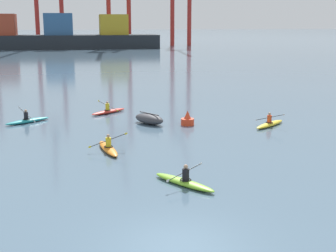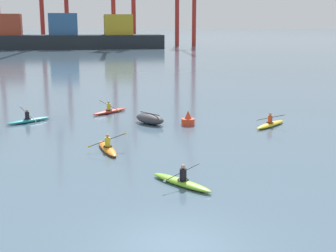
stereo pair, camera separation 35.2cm
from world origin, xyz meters
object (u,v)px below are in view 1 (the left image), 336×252
at_px(kayak_lime, 184,181).
at_px(channel_buoy, 187,120).
at_px(container_barge, 59,37).
at_px(kayak_teal, 27,120).
at_px(kayak_orange, 108,148).
at_px(kayak_yellow, 270,124).
at_px(capsized_dinghy, 149,119).
at_px(kayak_red, 108,111).

bearing_deg(kayak_lime, channel_buoy, 75.87).
height_order(container_barge, kayak_teal, container_barge).
xyz_separation_m(kayak_lime, kayak_orange, (-2.80, 6.29, 0.00)).
relative_size(kayak_lime, kayak_teal, 1.02).
relative_size(kayak_yellow, kayak_orange, 0.88).
relative_size(container_barge, kayak_orange, 14.73).
distance_m(kayak_orange, kayak_teal, 9.91).
bearing_deg(kayak_lime, kayak_teal, 117.64).
distance_m(container_barge, kayak_orange, 102.39).
height_order(capsized_dinghy, kayak_yellow, kayak_yellow).
bearing_deg(kayak_red, kayak_orange, -94.33).
bearing_deg(kayak_teal, capsized_dinghy, -13.71).
bearing_deg(container_barge, capsized_dinghy, -85.10).
relative_size(capsized_dinghy, kayak_orange, 0.81).
height_order(container_barge, capsized_dinghy, container_barge).
height_order(capsized_dinghy, kayak_orange, kayak_orange).
height_order(kayak_lime, kayak_orange, kayak_orange).
bearing_deg(kayak_teal, channel_buoy, -15.13).
xyz_separation_m(capsized_dinghy, kayak_lime, (-0.50, -12.84, -0.18)).
distance_m(capsized_dinghy, kayak_orange, 7.34).
height_order(container_barge, kayak_lime, container_barge).
relative_size(channel_buoy, kayak_orange, 0.29).
bearing_deg(kayak_orange, channel_buoy, 44.22).
xyz_separation_m(capsized_dinghy, kayak_red, (-2.47, 4.46, -0.18)).
height_order(container_barge, channel_buoy, container_barge).
bearing_deg(capsized_dinghy, kayak_lime, -92.25).
bearing_deg(kayak_yellow, kayak_orange, -159.24).
distance_m(capsized_dinghy, kayak_lime, 12.85).
height_order(capsized_dinghy, kayak_teal, kayak_teal).
xyz_separation_m(kayak_yellow, kayak_orange, (-11.19, -4.24, 0.00)).
xyz_separation_m(kayak_red, kayak_orange, (-0.83, -11.00, 0.00)).
xyz_separation_m(channel_buoy, kayak_red, (-4.98, 5.35, -0.19)).
bearing_deg(kayak_orange, kayak_red, 85.67).
height_order(kayak_lime, kayak_teal, kayak_teal).
distance_m(capsized_dinghy, kayak_teal, 8.53).
relative_size(kayak_yellow, kayak_teal, 0.98).
xyz_separation_m(channel_buoy, kayak_teal, (-10.79, 2.92, -0.19)).
bearing_deg(channel_buoy, kayak_orange, -135.78).
bearing_deg(capsized_dinghy, channel_buoy, -19.68).
bearing_deg(kayak_lime, capsized_dinghy, 87.75).
distance_m(channel_buoy, kayak_orange, 8.11).
relative_size(capsized_dinghy, channel_buoy, 2.79).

